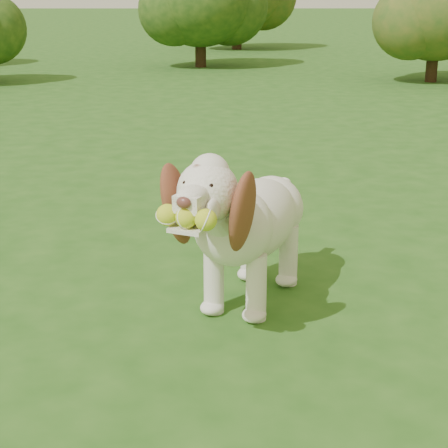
{
  "coord_description": "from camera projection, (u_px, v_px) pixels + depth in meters",
  "views": [
    {
      "loc": [
        -0.48,
        -2.79,
        1.28
      ],
      "look_at": [
        -0.46,
        -0.12,
        0.42
      ],
      "focal_mm": 60.0,
      "sensor_mm": 36.0,
      "label": 1
    }
  ],
  "objects": [
    {
      "name": "shrub_c",
      "position": [
        436.0,
        12.0,
        9.96
      ],
      "size": [
        1.51,
        1.51,
        1.57
      ],
      "color": "#382314",
      "rests_on": "ground"
    },
    {
      "name": "shrub_b",
      "position": [
        200.0,
        1.0,
        11.76
      ],
      "size": [
        1.68,
        1.68,
        1.74
      ],
      "color": "#382314",
      "rests_on": "ground"
    },
    {
      "name": "ground",
      "position": [
        336.0,
        313.0,
        3.05
      ],
      "size": [
        80.0,
        80.0,
        0.0
      ],
      "primitive_type": "plane",
      "color": "#214E16",
      "rests_on": "ground"
    },
    {
      "name": "dog",
      "position": [
        246.0,
        218.0,
        3.01
      ],
      "size": [
        0.66,
        1.06,
        0.72
      ],
      "rotation": [
        0.0,
        0.0,
        -0.41
      ],
      "color": "silver",
      "rests_on": "ground"
    }
  ]
}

